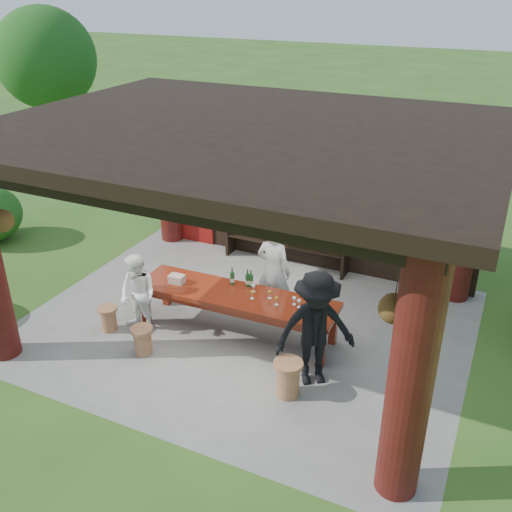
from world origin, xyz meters
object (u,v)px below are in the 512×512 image
at_px(stool_near_right, 288,377).
at_px(guest_woman, 138,295).
at_px(stool_near_left, 143,340).
at_px(stool_far_left, 109,318).
at_px(tasting_table, 236,300).
at_px(host, 274,271).
at_px(napkin_basket, 177,279).
at_px(guest_man, 316,329).
at_px(wine_shelf, 287,212).

relative_size(stool_near_right, guest_woman, 0.40).
xyz_separation_m(stool_near_left, stool_far_left, (-0.92, 0.31, -0.02)).
distance_m(tasting_table, stool_near_right, 1.82).
xyz_separation_m(stool_near_left, host, (1.41, 1.98, 0.62)).
distance_m(stool_far_left, napkin_basket, 1.34).
bearing_deg(tasting_table, napkin_basket, -175.56).
relative_size(guest_woman, guest_man, 0.78).
bearing_deg(guest_woman, stool_far_left, -145.71).
height_order(wine_shelf, guest_woman, wine_shelf).
xyz_separation_m(wine_shelf, stool_far_left, (-1.77, -3.60, -0.93)).
bearing_deg(wine_shelf, guest_man, -61.32).
bearing_deg(guest_man, tasting_table, 122.66).
xyz_separation_m(stool_near_left, stool_near_right, (2.48, 0.05, 0.05)).
bearing_deg(tasting_table, stool_far_left, -156.68).
xyz_separation_m(tasting_table, host, (0.32, 0.80, 0.24)).
bearing_deg(guest_woman, stool_near_left, -40.18).
bearing_deg(wine_shelf, stool_near_left, -102.20).
xyz_separation_m(stool_near_right, guest_woman, (-2.89, 0.47, 0.41)).
bearing_deg(stool_near_right, stool_far_left, 175.69).
distance_m(wine_shelf, stool_near_right, 4.28).
relative_size(tasting_table, stool_near_left, 7.25).
distance_m(stool_far_left, guest_woman, 0.73).
height_order(stool_near_left, guest_woman, guest_woman).
bearing_deg(napkin_basket, guest_woman, -125.58).
xyz_separation_m(tasting_table, guest_man, (1.62, -0.67, 0.28)).
relative_size(stool_near_right, host, 0.32).
height_order(stool_near_left, host, host).
relative_size(stool_near_right, guest_man, 0.31).
xyz_separation_m(tasting_table, stool_near_right, (1.39, -1.12, -0.34)).
height_order(stool_near_left, napkin_basket, napkin_basket).
xyz_separation_m(stool_near_left, guest_man, (2.71, 0.50, 0.66)).
distance_m(stool_near_left, host, 2.51).
xyz_separation_m(stool_near_right, guest_man, (0.23, 0.45, 0.61)).
xyz_separation_m(tasting_table, guest_woman, (-1.50, -0.65, 0.07)).
distance_m(tasting_table, guest_man, 1.77).
height_order(wine_shelf, napkin_basket, wine_shelf).
distance_m(tasting_table, stool_far_left, 2.22).
bearing_deg(tasting_table, stool_near_right, -38.86).
bearing_deg(guest_man, napkin_basket, 132.96).
height_order(wine_shelf, guest_man, wine_shelf).
relative_size(stool_far_left, guest_man, 0.24).
relative_size(stool_far_left, host, 0.25).
bearing_deg(stool_near_left, stool_far_left, 161.59).
height_order(tasting_table, host, host).
bearing_deg(guest_woman, wine_shelf, 81.12).
bearing_deg(tasting_table, guest_woman, -156.52).
height_order(stool_near_left, stool_near_right, stool_near_right).
distance_m(wine_shelf, tasting_table, 2.80).
relative_size(host, guest_woman, 1.23).
bearing_deg(napkin_basket, stool_near_left, -89.69).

